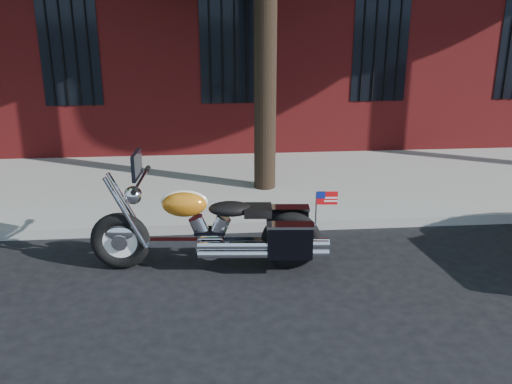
{
  "coord_description": "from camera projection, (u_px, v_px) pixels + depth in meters",
  "views": [
    {
      "loc": [
        -0.43,
        -6.23,
        3.24
      ],
      "look_at": [
        0.17,
        0.8,
        0.79
      ],
      "focal_mm": 40.0,
      "sensor_mm": 36.0,
      "label": 1
    }
  ],
  "objects": [
    {
      "name": "ground",
      "position": [
        248.0,
        275.0,
        6.96
      ],
      "size": [
        120.0,
        120.0,
        0.0
      ],
      "primitive_type": "plane",
      "color": "black",
      "rests_on": "ground"
    },
    {
      "name": "curb",
      "position": [
        241.0,
        226.0,
        8.24
      ],
      "size": [
        40.0,
        0.16,
        0.15
      ],
      "primitive_type": "cube",
      "color": "gray",
      "rests_on": "ground"
    },
    {
      "name": "sidewalk",
      "position": [
        234.0,
        185.0,
        10.01
      ],
      "size": [
        40.0,
        3.6,
        0.15
      ],
      "primitive_type": "cube",
      "color": "gray",
      "rests_on": "ground"
    },
    {
      "name": "motorcycle",
      "position": [
        218.0,
        231.0,
        6.96
      ],
      "size": [
        2.94,
        0.97,
        1.5
      ],
      "rotation": [
        0.0,
        0.0,
        -0.08
      ],
      "color": "black",
      "rests_on": "ground"
    }
  ]
}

